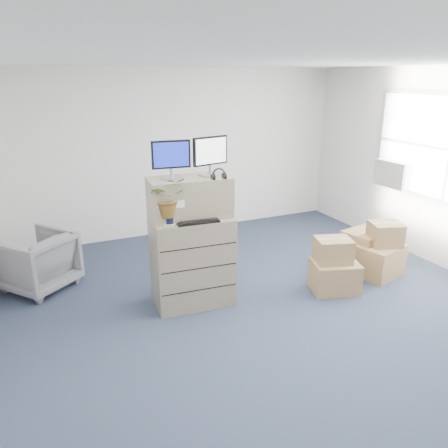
{
  "coord_description": "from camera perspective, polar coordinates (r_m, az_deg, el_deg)",
  "views": [
    {
      "loc": [
        -2.33,
        -3.63,
        2.66
      ],
      "look_at": [
        -0.51,
        0.4,
        1.15
      ],
      "focal_mm": 35.0,
      "sensor_mm": 36.0,
      "label": 1
    }
  ],
  "objects": [
    {
      "name": "phone_dock",
      "position": [
        5.09,
        -5.16,
        1.32
      ],
      "size": [
        0.06,
        0.05,
        0.13
      ],
      "rotation": [
        0.0,
        0.0,
        -0.07
      ],
      "color": "silver",
      "rests_on": "filing_cabinet_lower"
    },
    {
      "name": "potted_plant",
      "position": [
        4.85,
        -7.38,
        2.84
      ],
      "size": [
        0.41,
        0.46,
        0.43
      ],
      "rotation": [
        0.0,
        0.0,
        -0.07
      ],
      "color": "#AEC69F",
      "rests_on": "filing_cabinet_lower"
    },
    {
      "name": "wall_back",
      "position": [
        7.62,
        -6.25,
        9.19
      ],
      "size": [
        6.0,
        0.02,
        2.8
      ],
      "primitive_type": "cube",
      "color": "silver",
      "rests_on": "ground"
    },
    {
      "name": "office_chair",
      "position": [
        6.16,
        -23.27,
        -4.23
      ],
      "size": [
        1.09,
        1.08,
        0.82
      ],
      "primitive_type": "imported",
      "rotation": [
        0.0,
        0.0,
        3.82
      ],
      "color": "slate",
      "rests_on": "ground"
    },
    {
      "name": "water_bottle",
      "position": [
        5.13,
        -3.66,
        2.45
      ],
      "size": [
        0.07,
        0.07,
        0.25
      ],
      "primitive_type": "cylinder",
      "color": "gray",
      "rests_on": "filing_cabinet_lower"
    },
    {
      "name": "external_drive",
      "position": [
        5.27,
        -0.79,
        1.87
      ],
      "size": [
        0.25,
        0.2,
        0.06
      ],
      "primitive_type": "cube",
      "rotation": [
        0.0,
        0.0,
        -0.21
      ],
      "color": "black",
      "rests_on": "filing_cabinet_lower"
    },
    {
      "name": "monitor_left",
      "position": [
        4.92,
        -6.92,
        8.62
      ],
      "size": [
        0.44,
        0.19,
        0.43
      ],
      "rotation": [
        0.0,
        0.0,
        -0.09
      ],
      "color": "#99999E",
      "rests_on": "filing_cabinet_upper"
    },
    {
      "name": "ground",
      "position": [
        5.07,
        7.28,
        -13.02
      ],
      "size": [
        7.0,
        7.0,
        0.0
      ],
      "primitive_type": "plane",
      "color": "#243141",
      "rests_on": "ground"
    },
    {
      "name": "headphones",
      "position": [
        4.92,
        -0.7,
        6.41
      ],
      "size": [
        0.16,
        0.03,
        0.16
      ],
      "primitive_type": "torus",
      "rotation": [
        1.57,
        0.0,
        -0.07
      ],
      "color": "black",
      "rests_on": "filing_cabinet_upper"
    },
    {
      "name": "ac_unit",
      "position": [
        7.38,
        21.3,
        6.12
      ],
      "size": [
        0.24,
        0.6,
        0.4
      ],
      "primitive_type": "cube",
      "color": "silver",
      "rests_on": "wall_right"
    },
    {
      "name": "monitor_right",
      "position": [
        5.06,
        -1.79,
        9.15
      ],
      "size": [
        0.45,
        0.22,
        0.45
      ],
      "rotation": [
        0.0,
        0.0,
        0.23
      ],
      "color": "#99999E",
      "rests_on": "filing_cabinet_upper"
    },
    {
      "name": "filing_cabinet_upper",
      "position": [
        5.07,
        -4.51,
        3.49
      ],
      "size": [
        0.97,
        0.53,
        0.47
      ],
      "primitive_type": "cube",
      "rotation": [
        0.0,
        0.0,
        -0.07
      ],
      "color": "gray",
      "rests_on": "filing_cabinet_lower"
    },
    {
      "name": "filing_cabinet_lower",
      "position": [
        5.29,
        -4.14,
        -4.82
      ],
      "size": [
        0.97,
        0.64,
        1.09
      ],
      "primitive_type": "cube",
      "rotation": [
        0.0,
        0.0,
        -0.07
      ],
      "color": "gray",
      "rests_on": "ground"
    },
    {
      "name": "cardboard_boxes",
      "position": [
        6.37,
        17.87,
        -3.88
      ],
      "size": [
        1.73,
        1.04,
        0.76
      ],
      "color": "olive",
      "rests_on": "ground"
    },
    {
      "name": "tissue_box",
      "position": [
        5.28,
        -0.86,
        2.82
      ],
      "size": [
        0.28,
        0.17,
        0.1
      ],
      "primitive_type": "cube",
      "rotation": [
        0.0,
        0.0,
        0.15
      ],
      "color": "#3A89C7",
      "rests_on": "external_drive"
    },
    {
      "name": "mouse",
      "position": [
        5.05,
        -0.66,
        0.93
      ],
      "size": [
        0.11,
        0.09,
        0.04
      ],
      "primitive_type": "ellipsoid",
      "rotation": [
        0.0,
        0.0,
        -0.25
      ],
      "color": "silver",
      "rests_on": "filing_cabinet_lower"
    },
    {
      "name": "keyboard",
      "position": [
        4.93,
        -3.5,
        0.38
      ],
      "size": [
        0.5,
        0.23,
        0.03
      ],
      "primitive_type": "cube",
      "rotation": [
        0.0,
        0.0,
        -0.07
      ],
      "color": "black",
      "rests_on": "filing_cabinet_lower"
    }
  ]
}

